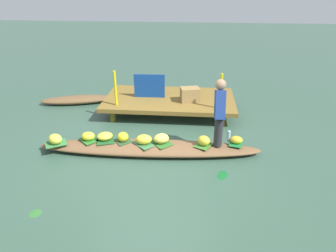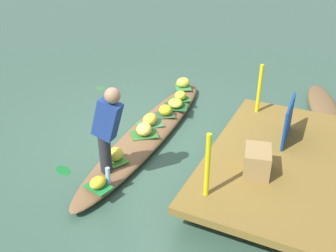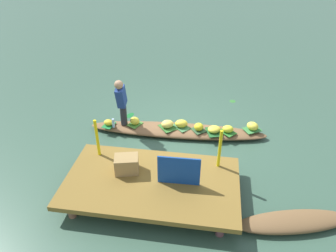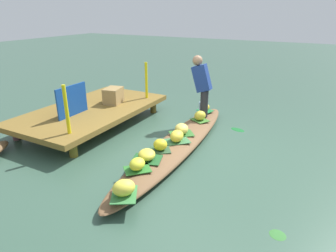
{
  "view_description": "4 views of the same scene",
  "coord_description": "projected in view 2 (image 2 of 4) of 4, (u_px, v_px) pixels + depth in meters",
  "views": [
    {
      "loc": [
        0.85,
        -5.3,
        3.07
      ],
      "look_at": [
        0.32,
        0.53,
        0.33
      ],
      "focal_mm": 33.89,
      "sensor_mm": 36.0,
      "label": 1
    },
    {
      "loc": [
        4.82,
        2.65,
        3.24
      ],
      "look_at": [
        0.34,
        0.51,
        0.5
      ],
      "focal_mm": 41.21,
      "sensor_mm": 36.0,
      "label": 2
    },
    {
      "loc": [
        -0.74,
        6.34,
        4.34
      ],
      "look_at": [
        0.15,
        0.49,
        0.52
      ],
      "focal_mm": 33.72,
      "sensor_mm": 36.0,
      "label": 3
    },
    {
      "loc": [
        -4.17,
        -2.05,
        2.27
      ],
      "look_at": [
        0.05,
        0.22,
        0.37
      ],
      "focal_mm": 31.55,
      "sensor_mm": 36.0,
      "label": 4
    }
  ],
  "objects": [
    {
      "name": "canal_water",
      "position": [
        149.0,
        137.0,
        6.38
      ],
      "size": [
        40.0,
        40.0,
        0.0
      ],
      "primitive_type": "plane",
      "color": "#355544",
      "rests_on": "ground"
    },
    {
      "name": "dock_platform",
      "position": [
        278.0,
        159.0,
        5.26
      ],
      "size": [
        3.2,
        1.8,
        0.36
      ],
      "color": "brown",
      "rests_on": "ground"
    },
    {
      "name": "vendor_boat",
      "position": [
        149.0,
        132.0,
        6.33
      ],
      "size": [
        4.3,
        0.82,
        0.19
      ],
      "primitive_type": "ellipsoid",
      "rotation": [
        0.0,
        0.0,
        0.04
      ],
      "color": "brown",
      "rests_on": "ground"
    },
    {
      "name": "moored_boat",
      "position": [
        323.0,
        106.0,
        7.2
      ],
      "size": [
        2.02,
        0.96,
        0.2
      ],
      "primitive_type": "ellipsoid",
      "rotation": [
        0.0,
        0.0,
        0.25
      ],
      "color": "brown",
      "rests_on": "ground"
    },
    {
      "name": "leaf_mat_0",
      "position": [
        180.0,
        100.0,
        7.22
      ],
      "size": [
        0.44,
        0.44,
        0.01
      ],
      "primitive_type": "cube",
      "rotation": [
        0.0,
        0.0,
        2.37
      ],
      "color": "#2B7129",
      "rests_on": "vendor_boat"
    },
    {
      "name": "banana_bunch_0",
      "position": [
        180.0,
        95.0,
        7.18
      ],
      "size": [
        0.27,
        0.23,
        0.17
      ],
      "primitive_type": "ellipsoid",
      "rotation": [
        0.0,
        0.0,
        3.22
      ],
      "color": "yellow",
      "rests_on": "vendor_boat"
    },
    {
      "name": "leaf_mat_1",
      "position": [
        150.0,
        124.0,
        6.37
      ],
      "size": [
        0.5,
        0.5,
        0.01
      ],
      "primitive_type": "cube",
      "rotation": [
        0.0,
        0.0,
        2.37
      ],
      "color": "#3C7343",
      "rests_on": "vendor_boat"
    },
    {
      "name": "banana_bunch_1",
      "position": [
        150.0,
        119.0,
        6.32
      ],
      "size": [
        0.33,
        0.26,
        0.19
      ],
      "primitive_type": "ellipsoid",
      "rotation": [
        0.0,
        0.0,
        0.15
      ],
      "color": "yellow",
      "rests_on": "vendor_boat"
    },
    {
      "name": "leaf_mat_2",
      "position": [
        175.0,
        107.0,
        6.95
      ],
      "size": [
        0.44,
        0.51,
        0.01
      ],
      "primitive_type": "cube",
      "rotation": [
        0.0,
        0.0,
        1.88
      ],
      "color": "#1E5325",
      "rests_on": "vendor_boat"
    },
    {
      "name": "banana_bunch_2",
      "position": [
        175.0,
        103.0,
        6.91
      ],
      "size": [
        0.39,
        0.36,
        0.15
      ],
      "primitive_type": "ellipsoid",
      "rotation": [
        0.0,
        0.0,
        3.6
      ],
      "color": "yellow",
      "rests_on": "vendor_boat"
    },
    {
      "name": "leaf_mat_3",
      "position": [
        165.0,
        115.0,
        6.67
      ],
      "size": [
        0.41,
        0.42,
        0.01
      ],
      "primitive_type": "cube",
      "rotation": [
        0.0,
        0.0,
        2.22
      ],
      "color": "#2D4F2F",
      "rests_on": "vendor_boat"
    },
    {
      "name": "banana_bunch_3",
      "position": [
        165.0,
        110.0,
        6.63
      ],
      "size": [
        0.26,
        0.26,
        0.18
      ],
      "primitive_type": "ellipsoid",
      "rotation": [
        0.0,
        0.0,
        1.8
      ],
      "color": "yellow",
      "rests_on": "vendor_boat"
    },
    {
      "name": "leaf_mat_4",
      "position": [
        144.0,
        134.0,
        6.08
      ],
      "size": [
        0.51,
        0.52,
        0.01
      ],
      "primitive_type": "cube",
      "rotation": [
        0.0,
        0.0,
        2.27
      ],
      "color": "#306829",
      "rests_on": "vendor_boat"
    },
    {
      "name": "banana_bunch_4",
      "position": [
        144.0,
        129.0,
        6.04
      ],
      "size": [
        0.37,
        0.34,
        0.19
      ],
      "primitive_type": "ellipsoid",
      "rotation": [
        0.0,
        0.0,
        0.41
      ],
      "color": "#F0D257",
      "rests_on": "vendor_boat"
    },
    {
      "name": "leaf_mat_5",
      "position": [
        116.0,
        160.0,
        5.45
      ],
      "size": [
        0.39,
        0.42,
        0.01
      ],
      "primitive_type": "cube",
      "rotation": [
        0.0,
        0.0,
        1.09
      ],
      "color": "#3E772C",
      "rests_on": "vendor_boat"
    },
    {
      "name": "banana_bunch_5",
      "position": [
        115.0,
        154.0,
        5.4
      ],
      "size": [
        0.31,
        0.29,
        0.19
      ],
      "primitive_type": "ellipsoid",
      "rotation": [
        0.0,
        0.0,
        5.81
      ],
      "color": "gold",
      "rests_on": "vendor_boat"
    },
    {
      "name": "leaf_mat_6",
      "position": [
        98.0,
        187.0,
        4.91
      ],
      "size": [
        0.3,
        0.38,
        0.01
      ],
      "primitive_type": "cube",
      "rotation": [
        0.0,
        0.0,
        1.34
      ],
      "color": "#1C7635",
      "rests_on": "vendor_boat"
    },
    {
      "name": "banana_bunch_6",
      "position": [
        98.0,
        182.0,
        4.87
      ],
      "size": [
        0.26,
        0.21,
        0.14
      ],
      "primitive_type": "ellipsoid",
      "rotation": [
        0.0,
        0.0,
        6.17
      ],
      "color": "gold",
      "rests_on": "vendor_boat"
    },
    {
      "name": "leaf_mat_7",
      "position": [
        183.0,
        87.0,
        7.75
      ],
      "size": [
        0.49,
        0.46,
        0.01
      ],
      "primitive_type": "cube",
      "rotation": [
        0.0,
        0.0,
        0.53
      ],
      "color": "#387D3E",
      "rests_on": "vendor_boat"
    },
    {
      "name": "banana_bunch_7",
      "position": [
        183.0,
        82.0,
        7.7
      ],
      "size": [
        0.36,
        0.34,
        0.19
      ],
      "primitive_type": "ellipsoid",
      "rotation": [
        0.0,
        0.0,
        5.72
      ],
      "color": "yellow",
      "rests_on": "vendor_boat"
    },
    {
      "name": "vendor_person",
      "position": [
        107.0,
        126.0,
        4.87
      ],
      "size": [
        0.2,
        0.42,
        1.24
      ],
      "color": "#28282D",
      "rests_on": "vendor_boat"
    },
    {
      "name": "water_bottle",
      "position": [
        108.0,
        175.0,
        4.94
      ],
      "size": [
        0.06,
        0.06,
        0.23
      ],
      "primitive_type": "cylinder",
      "color": "#A8C6E2",
      "rests_on": "vendor_boat"
    },
    {
      "name": "market_banner",
      "position": [
        288.0,
        121.0,
        5.49
      ],
      "size": [
        0.76,
        0.05,
        0.58
      ],
      "primitive_type": "cube",
      "rotation": [
        0.0,
        0.0,
        0.03
      ],
      "color": "navy",
      "rests_on": "dock_platform"
    },
    {
      "name": "railing_post_west",
      "position": [
        259.0,
        89.0,
        6.21
      ],
      "size": [
        0.06,
        0.06,
        0.82
      ],
      "primitive_type": "cylinder",
      "color": "yellow",
      "rests_on": "dock_platform"
    },
    {
      "name": "railing_post_east",
      "position": [
        207.0,
        165.0,
        4.32
      ],
      "size": [
        0.06,
        0.06,
        0.82
      ],
      "primitive_type": "cylinder",
      "color": "yellow",
      "rests_on": "dock_platform"
    },
    {
      "name": "produce_crate",
      "position": [
        257.0,
        161.0,
        4.82
      ],
      "size": [
        0.5,
        0.41,
        0.33
      ],
      "primitive_type": "cube",
      "rotation": [
        0.0,
        0.0,
        0.23
      ],
      "color": "olive",
      "rests_on": "dock_platform"
    },
    {
      "name": "drifting_plant_0",
      "position": [
        101.0,
        88.0,
        8.18
      ],
      "size": [
        0.24,
        0.25,
        0.01
      ],
      "primitive_type": "ellipsoid",
      "rotation": [
        0.0,
        0.0,
        2.6
      ],
      "color": "#31712E",
      "rests_on": "ground"
    },
    {
      "name": "drifting_plant_1",
      "position": [
        63.0,
        170.0,
        5.55
      ],
      "size": [
        0.27,
        0.34,
        0.01
      ],
      "primitive_type": "ellipsoid",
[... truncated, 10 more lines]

